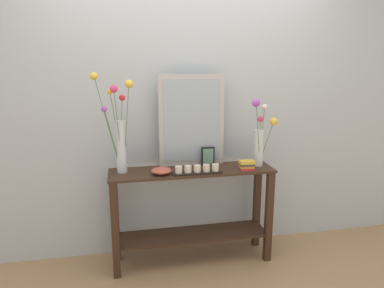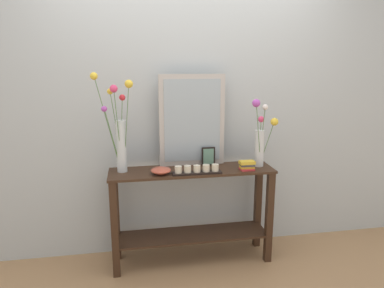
# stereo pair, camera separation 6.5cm
# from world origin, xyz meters

# --- Properties ---
(ground_plane) EXTENTS (7.00, 6.00, 0.02)m
(ground_plane) POSITION_xyz_m (0.00, 0.00, -0.01)
(ground_plane) COLOR #A87F56
(wall_back) EXTENTS (6.40, 0.08, 2.70)m
(wall_back) POSITION_xyz_m (0.00, 0.29, 1.35)
(wall_back) COLOR #B2BCC1
(wall_back) RESTS_ON ground
(console_table) EXTENTS (1.34, 0.34, 0.81)m
(console_table) POSITION_xyz_m (0.00, 0.00, 0.50)
(console_table) COLOR #382316
(console_table) RESTS_ON ground
(mirror_leaning) EXTENTS (0.55, 0.03, 0.76)m
(mirror_leaning) POSITION_xyz_m (0.03, 0.14, 1.19)
(mirror_leaning) COLOR #B7B2AD
(mirror_leaning) RESTS_ON console_table
(tall_vase_left) EXTENTS (0.30, 0.18, 0.78)m
(tall_vase_left) POSITION_xyz_m (-0.57, 0.03, 1.14)
(tall_vase_left) COLOR silver
(tall_vase_left) RESTS_ON console_table
(vase_right) EXTENTS (0.25, 0.20, 0.58)m
(vase_right) POSITION_xyz_m (0.58, -0.01, 1.05)
(vase_right) COLOR silver
(vase_right) RESTS_ON console_table
(candle_tray) EXTENTS (0.39, 0.09, 0.07)m
(candle_tray) POSITION_xyz_m (0.02, -0.11, 0.84)
(candle_tray) COLOR black
(candle_tray) RESTS_ON console_table
(picture_frame_small) EXTENTS (0.11, 0.01, 0.16)m
(picture_frame_small) POSITION_xyz_m (0.16, 0.10, 0.89)
(picture_frame_small) COLOR black
(picture_frame_small) RESTS_ON console_table
(decorative_bowl) EXTENTS (0.16, 0.16, 0.05)m
(decorative_bowl) POSITION_xyz_m (-0.26, -0.07, 0.84)
(decorative_bowl) COLOR #B24C38
(decorative_bowl) RESTS_ON console_table
(book_stack) EXTENTS (0.13, 0.10, 0.08)m
(book_stack) POSITION_xyz_m (0.44, -0.08, 0.85)
(book_stack) COLOR #C63338
(book_stack) RESTS_ON console_table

